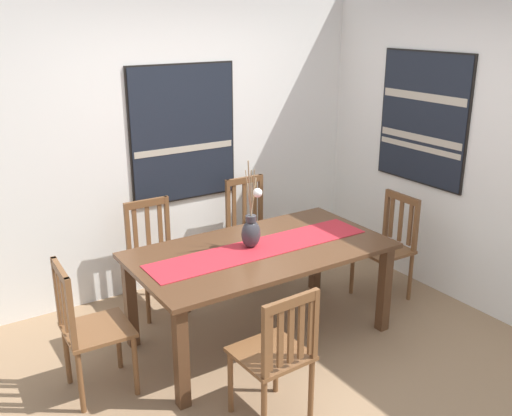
# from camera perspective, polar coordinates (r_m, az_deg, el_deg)

# --- Properties ---
(ground_plane) EXTENTS (6.40, 6.40, 0.03)m
(ground_plane) POSITION_cam_1_polar(r_m,az_deg,el_deg) (4.33, 4.45, -15.64)
(ground_plane) COLOR #8E7051
(wall_back) EXTENTS (6.40, 0.12, 2.70)m
(wall_back) POSITION_cam_1_polar(r_m,az_deg,el_deg) (5.28, -7.51, 6.82)
(wall_back) COLOR silver
(wall_back) RESTS_ON ground_plane
(wall_side) EXTENTS (0.12, 6.40, 2.70)m
(wall_side) POSITION_cam_1_polar(r_m,az_deg,el_deg) (5.06, 21.97, 5.10)
(wall_side) COLOR silver
(wall_side) RESTS_ON ground_plane
(dining_table) EXTENTS (1.94, 1.03, 0.75)m
(dining_table) POSITION_cam_1_polar(r_m,az_deg,el_deg) (4.36, 0.46, -5.17)
(dining_table) COLOR #51331E
(dining_table) RESTS_ON ground_plane
(table_runner) EXTENTS (1.78, 0.36, 0.01)m
(table_runner) POSITION_cam_1_polar(r_m,az_deg,el_deg) (4.32, 0.47, -3.97)
(table_runner) COLOR #B7232D
(table_runner) RESTS_ON dining_table
(centerpiece_vase) EXTENTS (0.17, 0.18, 0.71)m
(centerpiece_vase) POSITION_cam_1_polar(r_m,az_deg,el_deg) (4.28, -0.46, -2.11)
(centerpiece_vase) COLOR #333338
(centerpiece_vase) RESTS_ON dining_table
(chair_0) EXTENTS (0.42, 0.42, 0.98)m
(chair_0) POSITION_cam_1_polar(r_m,az_deg,el_deg) (5.40, -0.41, -2.19)
(chair_0) COLOR brown
(chair_0) RESTS_ON ground_plane
(chair_1) EXTENTS (0.43, 0.43, 0.94)m
(chair_1) POSITION_cam_1_polar(r_m,az_deg,el_deg) (4.96, -9.95, -4.57)
(chair_1) COLOR brown
(chair_1) RESTS_ON ground_plane
(chair_2) EXTENTS (0.44, 0.44, 0.95)m
(chair_2) POSITION_cam_1_polar(r_m,az_deg,el_deg) (3.97, -16.27, -11.29)
(chair_2) COLOR brown
(chair_2) RESTS_ON ground_plane
(chair_3) EXTENTS (0.44, 0.44, 0.92)m
(chair_3) POSITION_cam_1_polar(r_m,az_deg,el_deg) (3.56, 2.08, -14.19)
(chair_3) COLOR brown
(chair_3) RESTS_ON ground_plane
(chair_4) EXTENTS (0.43, 0.43, 0.93)m
(chair_4) POSITION_cam_1_polar(r_m,az_deg,el_deg) (5.22, 12.92, -3.63)
(chair_4) COLOR brown
(chair_4) RESTS_ON ground_plane
(painting_on_back_wall) EXTENTS (1.02, 0.05, 1.22)m
(painting_on_back_wall) POSITION_cam_1_polar(r_m,az_deg,el_deg) (5.21, -7.25, 7.33)
(painting_on_back_wall) COLOR black
(painting_on_side_wall) EXTENTS (0.05, 0.98, 1.17)m
(painting_on_side_wall) POSITION_cam_1_polar(r_m,az_deg,el_deg) (5.36, 16.23, 8.49)
(painting_on_side_wall) COLOR black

